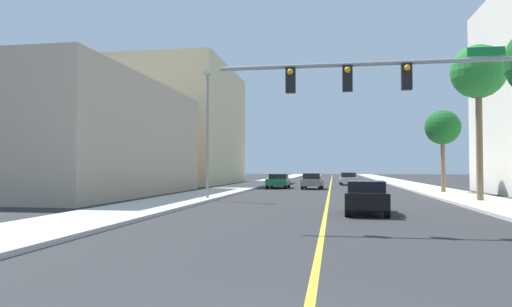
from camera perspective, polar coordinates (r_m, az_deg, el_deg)
The scene contains 14 objects.
ground at distance 46.57m, azimuth 9.11°, elevation -4.15°, with size 192.00×192.00×0.00m, color #2D2D30.
sidewalk_left at distance 47.42m, azimuth -1.38°, elevation -4.04°, with size 3.83×168.00×0.15m, color beige.
sidewalk_right at distance 47.29m, azimuth 19.62°, elevation -3.95°, with size 3.83×168.00×0.15m, color beige.
lane_marking_center at distance 46.57m, azimuth 9.11°, elevation -4.15°, with size 0.16×144.00×0.01m, color yellow.
building_left_near at distance 36.72m, azimuth -22.34°, elevation 1.68°, with size 13.88×20.57×8.17m, color tan.
building_left_far at distance 58.25m, azimuth -9.03°, elevation 3.33°, with size 12.10×19.42×14.22m, color beige.
traffic_signal_mast at distance 15.59m, azimuth 20.69°, elevation 7.19°, with size 10.59×0.36×5.63m.
street_lamp at distance 28.33m, azimuth -5.97°, elevation 3.23°, with size 0.56×0.28×7.72m.
palm_mid at distance 29.38m, azimuth 25.68°, elevation 8.86°, with size 3.03×3.03×8.78m.
palm_far at distance 37.61m, azimuth 21.98°, elevation 2.91°, with size 2.60×2.60×6.17m.
car_silver at distance 53.73m, azimuth 11.27°, elevation -3.05°, with size 1.92×4.31×1.41m.
car_black at distance 20.39m, azimuth 13.41°, elevation -5.19°, with size 1.90×4.03×1.41m.
car_green at distance 44.67m, azimuth 2.78°, elevation -3.35°, with size 1.94×4.49×1.36m.
car_gray at distance 43.05m, azimuth 6.95°, elevation -3.38°, with size 1.94×3.93×1.45m.
Camera 1 is at (0.35, -4.52, 1.98)m, focal length 32.50 mm.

